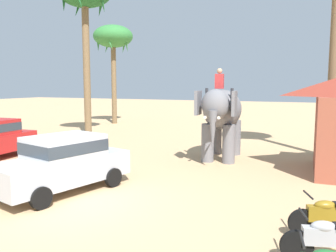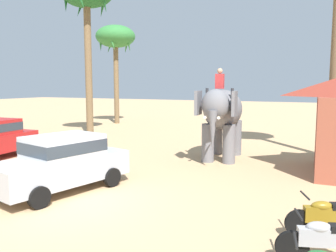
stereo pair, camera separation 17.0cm
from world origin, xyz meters
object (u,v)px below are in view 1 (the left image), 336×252
car_sedan_foreground (63,161)px  elephant_with_mahout (221,113)px  palm_tree_behind_elephant (113,39)px  motorcycle_second_in_row (331,239)px  motorcycle_mid_row (332,216)px

car_sedan_foreground → elephant_with_mahout: bearing=64.1°
palm_tree_behind_elephant → elephant_with_mahout: bearing=-40.1°
car_sedan_foreground → elephant_with_mahout: (3.11, 6.40, 1.06)m
motorcycle_second_in_row → elephant_with_mahout: bearing=118.3°
palm_tree_behind_elephant → motorcycle_mid_row: bearing=-45.9°
car_sedan_foreground → elephant_with_mahout: size_ratio=1.11×
motorcycle_mid_row → palm_tree_behind_elephant: 24.04m
motorcycle_second_in_row → palm_tree_behind_elephant: palm_tree_behind_elephant is taller
elephant_with_mahout → motorcycle_mid_row: size_ratio=2.30×
car_sedan_foreground → motorcycle_second_in_row: 7.50m
motorcycle_second_in_row → motorcycle_mid_row: 1.23m
car_sedan_foreground → motorcycle_mid_row: car_sedan_foreground is taller
elephant_with_mahout → motorcycle_second_in_row: (4.23, -7.86, -1.53)m
elephant_with_mahout → motorcycle_mid_row: elephant_with_mahout is taller
motorcycle_second_in_row → palm_tree_behind_elephant: bearing=132.1°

